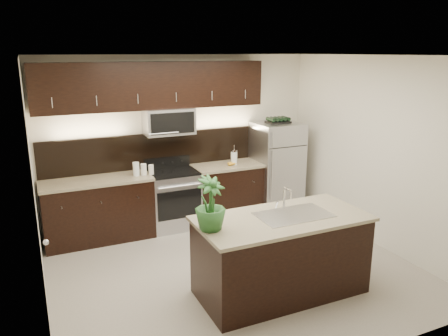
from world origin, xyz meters
The scene contains 12 objects.
ground centered at (0.00, 0.00, 0.00)m, with size 4.50×4.50×0.00m, color gray.
room_walls centered at (-0.11, -0.04, 1.70)m, with size 4.52×4.02×2.71m.
counter_run centered at (-0.46, 1.69, 0.47)m, with size 3.51×0.65×0.94m.
upper_fixtures centered at (-0.43, 1.84, 2.14)m, with size 3.49×0.40×1.66m.
island centered at (0.26, -0.72, 0.47)m, with size 1.96×0.96×0.94m.
sink_faucet centered at (0.41, -0.71, 0.96)m, with size 0.84×0.50×0.28m.
refrigerator centered at (1.61, 1.63, 0.79)m, with size 0.76×0.69×1.58m, color #B2B2B7.
wine_rack centered at (1.61, 1.63, 1.62)m, with size 0.39×0.24×0.09m.
plant centered at (-0.61, -0.71, 1.23)m, with size 0.32×0.32×0.57m, color #225020.
canisters centered at (-0.75, 1.63, 1.03)m, with size 0.31×0.11×0.21m.
french_press centered at (0.80, 1.64, 1.06)m, with size 0.11×0.11×0.32m.
bananas centered at (0.69, 1.61, 0.97)m, with size 0.17×0.14×0.05m, color #C48A1B.
Camera 1 is at (-2.24, -4.63, 2.74)m, focal length 35.00 mm.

